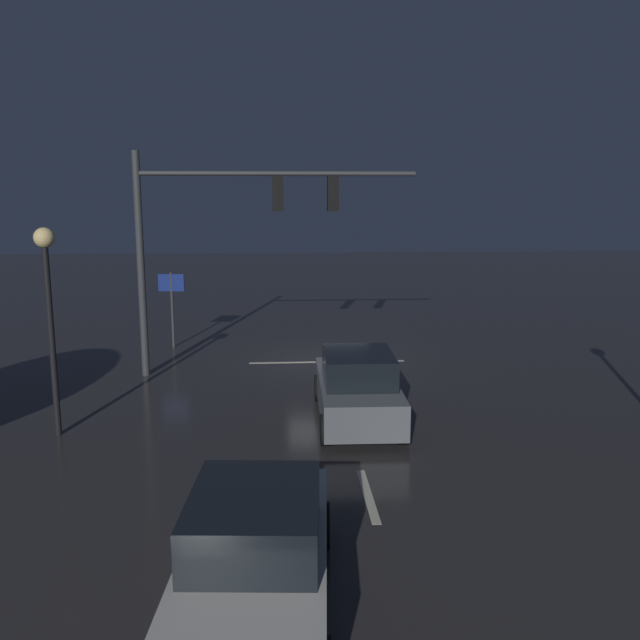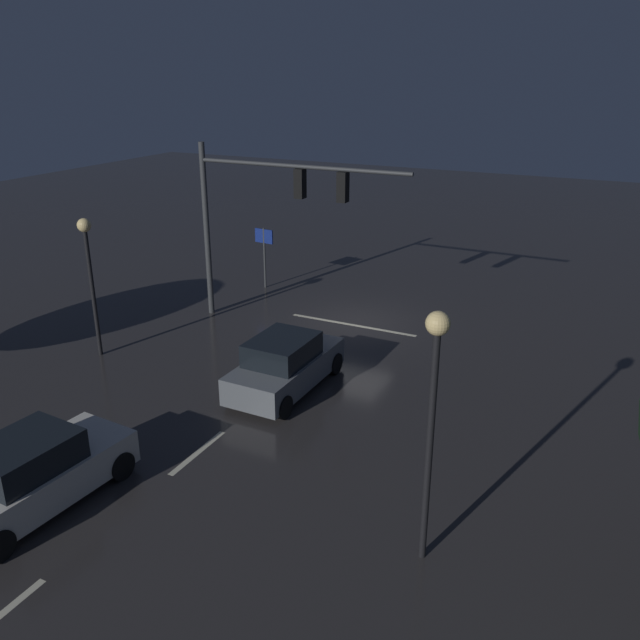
% 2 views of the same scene
% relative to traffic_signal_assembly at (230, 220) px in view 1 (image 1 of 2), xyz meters
% --- Properties ---
extents(ground_plane, '(80.00, 80.00, 0.00)m').
position_rel_traffic_signal_assembly_xyz_m(ground_plane, '(-2.92, -1.45, -4.58)').
color(ground_plane, '#2D2B2B').
extents(traffic_signal_assembly, '(8.11, 0.47, 6.54)m').
position_rel_traffic_signal_assembly_xyz_m(traffic_signal_assembly, '(0.00, 0.00, 0.00)').
color(traffic_signal_assembly, '#383A3D').
rests_on(traffic_signal_assembly, ground_plane).
extents(lane_dash_far, '(0.16, 2.20, 0.01)m').
position_rel_traffic_signal_assembly_xyz_m(lane_dash_far, '(-2.92, 2.55, -4.58)').
color(lane_dash_far, beige).
rests_on(lane_dash_far, ground_plane).
extents(lane_dash_mid, '(0.16, 2.20, 0.01)m').
position_rel_traffic_signal_assembly_xyz_m(lane_dash_mid, '(-2.92, 8.55, -4.58)').
color(lane_dash_mid, beige).
rests_on(lane_dash_mid, ground_plane).
extents(stop_bar, '(5.00, 0.16, 0.01)m').
position_rel_traffic_signal_assembly_xyz_m(stop_bar, '(-2.92, -1.19, -4.58)').
color(stop_bar, beige).
rests_on(stop_bar, ground_plane).
extents(car_approaching, '(1.98, 4.40, 1.70)m').
position_rel_traffic_signal_assembly_xyz_m(car_approaching, '(-3.20, 4.51, -3.79)').
color(car_approaching, slate).
rests_on(car_approaching, ground_plane).
extents(car_distant, '(2.18, 4.47, 1.70)m').
position_rel_traffic_signal_assembly_xyz_m(car_distant, '(-1.02, 11.82, -3.79)').
color(car_distant, silver).
rests_on(car_distant, ground_plane).
extents(street_lamp_right_kerb, '(0.44, 0.44, 4.64)m').
position_rel_traffic_signal_assembly_xyz_m(street_lamp_right_kerb, '(3.62, 5.03, -1.30)').
color(street_lamp_right_kerb, black).
rests_on(street_lamp_right_kerb, ground_plane).
extents(route_sign, '(0.90, 0.15, 2.64)m').
position_rel_traffic_signal_assembly_xyz_m(route_sign, '(2.33, -3.66, -2.68)').
color(route_sign, '#383A3D').
rests_on(route_sign, ground_plane).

